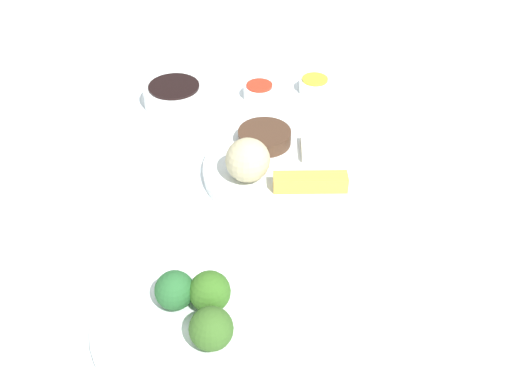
# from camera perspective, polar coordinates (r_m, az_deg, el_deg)

# --- Properties ---
(tabletop) EXTENTS (2.20, 2.20, 0.02)m
(tabletop) POSITION_cam_1_polar(r_m,az_deg,el_deg) (1.00, 0.32, 0.73)
(tabletop) COLOR white
(tabletop) RESTS_ON ground
(main_plate) EXTENTS (0.27, 0.27, 0.02)m
(main_plate) POSITION_cam_1_polar(r_m,az_deg,el_deg) (1.01, 2.73, 2.13)
(main_plate) COLOR white
(main_plate) RESTS_ON tabletop
(rice_scoop) EXTENTS (0.07, 0.07, 0.07)m
(rice_scoop) POSITION_cam_1_polar(r_m,az_deg,el_deg) (0.95, -0.75, 2.91)
(rice_scoop) COLOR tan
(rice_scoop) RESTS_ON main_plate
(spring_roll) EXTENTS (0.11, 0.06, 0.03)m
(spring_roll) POSITION_cam_1_polar(r_m,az_deg,el_deg) (0.95, 4.94, 0.90)
(spring_roll) COLOR gold
(spring_roll) RESTS_ON main_plate
(crab_rangoon_wonton) EXTENTS (0.09, 0.08, 0.01)m
(crab_rangoon_wonton) POSITION_cam_1_polar(r_m,az_deg,el_deg) (1.03, 6.05, 3.94)
(crab_rangoon_wonton) COLOR beige
(crab_rangoon_wonton) RESTS_ON main_plate
(stir_fry_heap) EXTENTS (0.09, 0.09, 0.02)m
(stir_fry_heap) POSITION_cam_1_polar(r_m,az_deg,el_deg) (1.04, 0.77, 5.00)
(stir_fry_heap) COLOR #462E1F
(stir_fry_heap) RESTS_ON main_plate
(broccoli_plate) EXTENTS (0.23, 0.23, 0.01)m
(broccoli_plate) POSITION_cam_1_polar(r_m,az_deg,el_deg) (0.78, -6.25, -12.01)
(broccoli_plate) COLOR white
(broccoli_plate) RESTS_ON tabletop
(broccoli_floret_0) EXTENTS (0.05, 0.05, 0.05)m
(broccoli_floret_0) POSITION_cam_1_polar(r_m,az_deg,el_deg) (0.78, -7.38, -8.82)
(broccoli_floret_0) COLOR #28622F
(broccoli_floret_0) RESTS_ON broccoli_plate
(broccoli_floret_1) EXTENTS (0.05, 0.05, 0.05)m
(broccoli_floret_1) POSITION_cam_1_polar(r_m,az_deg,el_deg) (0.74, -4.08, -12.25)
(broccoli_floret_1) COLOR #376022
(broccoli_floret_1) RESTS_ON broccoli_plate
(broccoli_floret_2) EXTENTS (0.05, 0.05, 0.05)m
(broccoli_floret_2) POSITION_cam_1_polar(r_m,az_deg,el_deg) (0.77, -4.21, -8.99)
(broccoli_floret_2) COLOR #35661F
(broccoli_floret_2) RESTS_ON broccoli_plate
(soy_sauce_bowl) EXTENTS (0.11, 0.11, 0.04)m
(soy_sauce_bowl) POSITION_cam_1_polar(r_m,az_deg,el_deg) (1.18, -7.37, 8.64)
(soy_sauce_bowl) COLOR white
(soy_sauce_bowl) RESTS_ON tabletop
(soy_sauce_bowl_liquid) EXTENTS (0.09, 0.09, 0.00)m
(soy_sauce_bowl_liquid) POSITION_cam_1_polar(r_m,az_deg,el_deg) (1.17, -7.45, 9.47)
(soy_sauce_bowl_liquid) COLOR black
(soy_sauce_bowl_liquid) RESTS_ON soy_sauce_bowl
(sauce_ramekin_sweet_and_sour) EXTENTS (0.06, 0.06, 0.02)m
(sauce_ramekin_sweet_and_sour) POSITION_cam_1_polar(r_m,az_deg,el_deg) (1.20, 0.31, 9.05)
(sauce_ramekin_sweet_and_sour) COLOR white
(sauce_ramekin_sweet_and_sour) RESTS_ON tabletop
(sauce_ramekin_sweet_and_sour_liquid) EXTENTS (0.05, 0.05, 0.00)m
(sauce_ramekin_sweet_and_sour_liquid) POSITION_cam_1_polar(r_m,az_deg,el_deg) (1.19, 0.31, 9.63)
(sauce_ramekin_sweet_and_sour_liquid) COLOR red
(sauce_ramekin_sweet_and_sour_liquid) RESTS_ON sauce_ramekin_sweet_and_sour
(sauce_ramekin_hot_mustard) EXTENTS (0.06, 0.06, 0.02)m
(sauce_ramekin_hot_mustard) POSITION_cam_1_polar(r_m,az_deg,el_deg) (1.22, 5.33, 9.57)
(sauce_ramekin_hot_mustard) COLOR white
(sauce_ramekin_hot_mustard) RESTS_ON tabletop
(sauce_ramekin_hot_mustard_liquid) EXTENTS (0.05, 0.05, 0.00)m
(sauce_ramekin_hot_mustard_liquid) POSITION_cam_1_polar(r_m,az_deg,el_deg) (1.22, 5.37, 10.14)
(sauce_ramekin_hot_mustard_liquid) COLOR yellow
(sauce_ramekin_hot_mustard_liquid) RESTS_ON sauce_ramekin_hot_mustard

